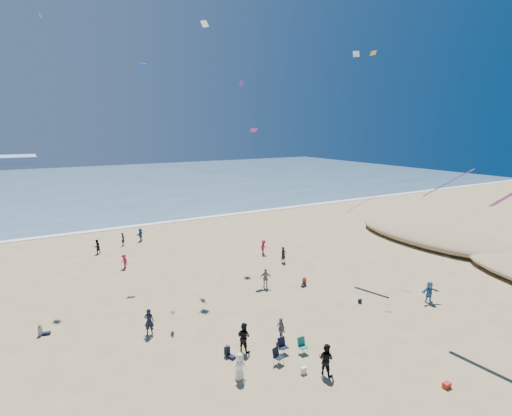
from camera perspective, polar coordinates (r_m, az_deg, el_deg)
ocean at (r=108.91m, az=-24.84°, el=2.95°), size 220.00×100.00×0.06m
surf_line at (r=60.07m, az=-19.90°, el=-2.81°), size 220.00×1.20×0.08m
standing_flyers at (r=34.25m, az=-4.01°, el=-11.35°), size 30.15×37.45×1.93m
seated_group at (r=26.55m, az=3.28°, el=-19.64°), size 22.18×21.83×0.84m
chair_cluster at (r=26.52m, az=4.68°, el=-19.50°), size 2.70×1.48×1.00m
white_tote at (r=25.29m, az=6.81°, el=-22.05°), size 0.35×0.20×0.40m
black_backpack at (r=27.55m, az=3.28°, el=-18.95°), size 0.30×0.22×0.38m
cooler at (r=26.31m, az=25.58°, el=-21.85°), size 0.45×0.30×0.30m
navy_bag at (r=34.58m, az=14.62°, el=-12.74°), size 0.28×0.18×0.34m
kites_aloft at (r=32.20m, az=5.44°, el=13.68°), size 46.81×37.18×29.11m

